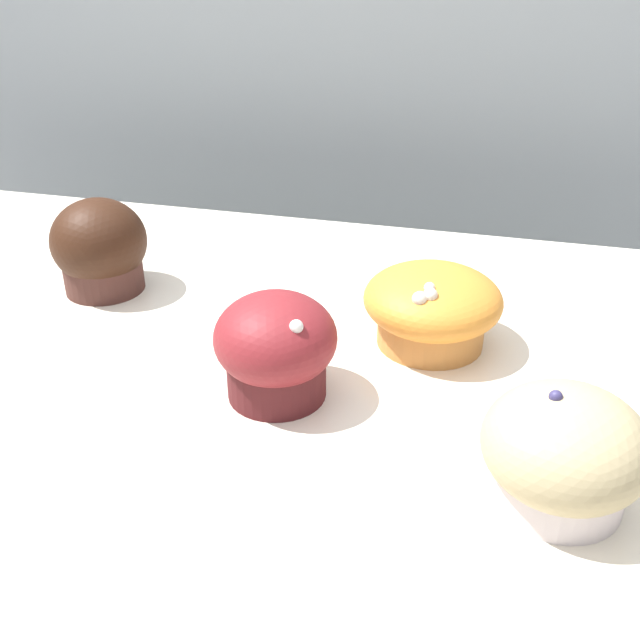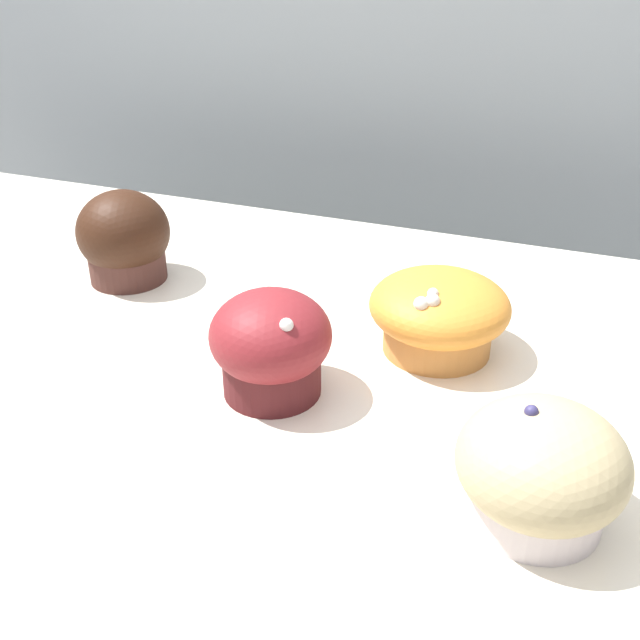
% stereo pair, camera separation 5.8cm
% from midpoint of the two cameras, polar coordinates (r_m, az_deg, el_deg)
% --- Properties ---
extents(wall_back, '(3.20, 0.10, 1.80)m').
position_cam_midpoint_polar(wall_back, '(1.16, 7.24, 11.70)').
color(wall_back, '#A8B2B7').
rests_on(wall_back, ground).
extents(muffin_front_center, '(0.09, 0.09, 0.09)m').
position_cam_midpoint_polar(muffin_front_center, '(0.75, -12.56, 5.99)').
color(muffin_front_center, '#492923').
rests_on(muffin_front_center, display_counter).
extents(muffin_back_left, '(0.12, 0.12, 0.07)m').
position_cam_midpoint_polar(muffin_back_left, '(0.62, 11.69, 0.46)').
color(muffin_back_left, '#C8803E').
rests_on(muffin_back_left, display_counter).
extents(muffin_back_right, '(0.09, 0.09, 0.08)m').
position_cam_midpoint_polar(muffin_back_right, '(0.55, -0.78, -1.98)').
color(muffin_back_right, '#4E1A1C').
rests_on(muffin_back_right, display_counter).
extents(muffin_front_left, '(0.10, 0.10, 0.08)m').
position_cam_midpoint_polar(muffin_front_left, '(0.47, 19.92, -10.82)').
color(muffin_front_left, silver).
rests_on(muffin_front_left, display_counter).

